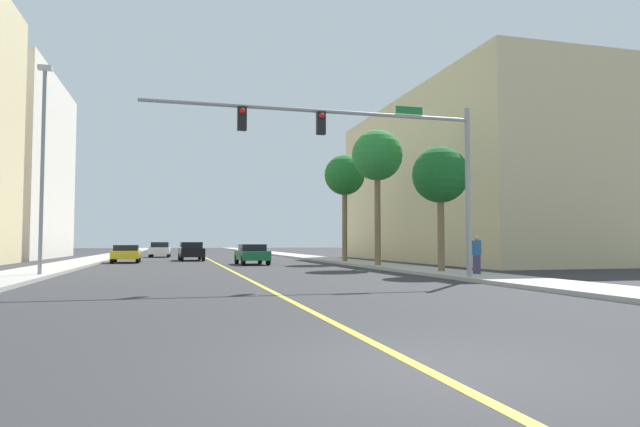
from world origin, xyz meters
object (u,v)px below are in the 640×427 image
traffic_signal_mast (374,146)px  palm_mid (377,157)px  street_lamp (43,159)px  pedestrian (477,255)px  car_green (252,254)px  car_black (191,251)px  car_white (160,249)px  car_yellow (126,253)px  palm_far (345,176)px  palm_near (440,176)px

traffic_signal_mast → palm_mid: size_ratio=1.56×
street_lamp → pedestrian: street_lamp is taller
car_green → car_black: car_black is taller
street_lamp → car_white: street_lamp is taller
traffic_signal_mast → car_white: (-8.62, 37.76, -4.32)m
car_green → car_yellow: (-8.40, 5.63, -0.02)m
car_white → car_yellow: bearing=-95.9°
car_black → palm_far: bearing=-41.4°
car_green → pedestrian: (7.45, -15.64, 0.25)m
traffic_signal_mast → car_black: (-5.91, 26.33, -4.30)m
car_green → car_white: car_white is taller
palm_mid → car_yellow: (-14.95, 11.89, -5.85)m
traffic_signal_mast → pedestrian: traffic_signal_mast is taller
palm_far → car_black: 14.38m
car_white → car_black: 11.74m
palm_far → pedestrian: bearing=-87.4°
palm_far → car_white: palm_far is taller
car_yellow → car_white: bearing=-98.9°
palm_mid → car_white: bearing=115.9°
car_white → street_lamp: bearing=-95.5°
palm_mid → car_green: bearing=136.3°
palm_mid → palm_far: bearing=88.7°
car_black → pedestrian: pedestrian is taller
palm_near → car_green: size_ratio=1.43×
traffic_signal_mast → car_white: traffic_signal_mast is taller
traffic_signal_mast → pedestrian: (5.24, 1.65, -4.13)m
car_white → pedestrian: bearing=-67.3°
car_white → car_black: car_black is taller
street_lamp → palm_mid: (17.00, 4.95, 1.52)m
palm_near → pedestrian: palm_near is taller
car_yellow → street_lamp: bearing=81.8°
palm_far → palm_near: bearing=-88.7°
palm_near → car_yellow: bearing=129.3°
palm_mid → car_white: size_ratio=1.73×
palm_far → pedestrian: (0.74, -16.37, -5.23)m
car_white → pedestrian: pedestrian is taller
car_yellow → pedestrian: bearing=125.5°
traffic_signal_mast → pedestrian: bearing=17.5°
palm_near → car_black: (-10.73, 22.29, -3.81)m
traffic_signal_mast → car_white: size_ratio=2.70×
street_lamp → car_yellow: bearing=83.1°
street_lamp → car_yellow: size_ratio=2.22×
palm_mid → car_black: palm_mid is taller
street_lamp → car_green: (10.45, 11.21, -4.32)m
palm_mid → palm_far: size_ratio=1.05×
traffic_signal_mast → car_yellow: bearing=114.8°
traffic_signal_mast → palm_near: size_ratio=2.14×
car_black → pedestrian: size_ratio=2.71×
palm_near → car_yellow: size_ratio=1.45×
palm_near → car_white: bearing=111.7°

